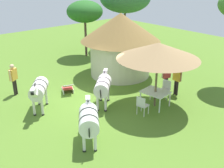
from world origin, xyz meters
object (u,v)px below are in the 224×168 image
at_px(guest_beside_umbrella, 166,75).
at_px(standing_watcher, 13,77).
at_px(patio_dining_table, 155,93).
at_px(thatched_hut, 120,41).
at_px(guest_behind_table, 177,78).
at_px(patio_chair_near_hut, 142,104).
at_px(zebra_nearest_camera, 103,86).
at_px(zebra_by_umbrella, 89,119).
at_px(patio_chair_east_end, 166,88).
at_px(acacia_tree_left_background, 85,12).
at_px(striped_lounge_chair, 68,88).
at_px(shade_umbrella, 158,51).
at_px(zebra_toward_hut, 39,90).

height_order(guest_beside_umbrella, standing_watcher, standing_watcher).
height_order(patio_dining_table, guest_beside_umbrella, guest_beside_umbrella).
bearing_deg(thatched_hut, guest_behind_table, 3.00).
relative_size(patio_chair_near_hut, zebra_nearest_camera, 0.54).
bearing_deg(zebra_by_umbrella, patio_chair_east_end, 41.64).
relative_size(guest_behind_table, acacia_tree_left_background, 0.39).
bearing_deg(guest_beside_umbrella, zebra_nearest_camera, -178.30).
height_order(patio_chair_east_end, striped_lounge_chair, patio_chair_east_end).
bearing_deg(acacia_tree_left_background, patio_chair_east_end, -8.12).
height_order(patio_chair_near_hut, zebra_by_umbrella, zebra_by_umbrella).
bearing_deg(zebra_nearest_camera, shade_umbrella, 4.34).
bearing_deg(patio_dining_table, guest_behind_table, 93.96).
relative_size(guest_behind_table, striped_lounge_chair, 1.65).
relative_size(guest_beside_umbrella, zebra_nearest_camera, 0.94).
height_order(patio_chair_east_end, zebra_by_umbrella, zebra_by_umbrella).
bearing_deg(guest_beside_umbrella, zebra_toward_hut, 174.68).
bearing_deg(standing_watcher, acacia_tree_left_background, 169.41).
xyz_separation_m(guest_behind_table, zebra_nearest_camera, (-1.54, -3.62, 0.07)).
relative_size(thatched_hut, zebra_nearest_camera, 2.83).
xyz_separation_m(striped_lounge_chair, zebra_nearest_camera, (2.36, 0.52, 0.77)).
height_order(patio_chair_east_end, standing_watcher, standing_watcher).
height_order(patio_chair_near_hut, acacia_tree_left_background, acacia_tree_left_background).
height_order(patio_dining_table, zebra_toward_hut, zebra_toward_hut).
distance_m(striped_lounge_chair, zebra_toward_hut, 2.33).
height_order(thatched_hut, standing_watcher, thatched_hut).
relative_size(guest_beside_umbrella, zebra_toward_hut, 0.89).
distance_m(guest_beside_umbrella, zebra_by_umbrella, 5.91).
bearing_deg(zebra_toward_hut, shade_umbrella, -178.30).
bearing_deg(patio_chair_east_end, shade_umbrella, 90.00).
height_order(zebra_nearest_camera, zebra_by_umbrella, zebra_nearest_camera).
bearing_deg(guest_beside_umbrella, acacia_tree_left_background, 101.91).
distance_m(standing_watcher, zebra_toward_hut, 2.41).
bearing_deg(guest_beside_umbrella, patio_chair_near_hut, -144.99).
bearing_deg(thatched_hut, patio_chair_east_end, -6.74).
bearing_deg(shade_umbrella, thatched_hut, 159.46).
distance_m(zebra_by_umbrella, acacia_tree_left_background, 11.49).
relative_size(patio_dining_table, striped_lounge_chair, 1.39).
xyz_separation_m(shade_umbrella, zebra_nearest_camera, (-1.66, -1.83, -1.71)).
xyz_separation_m(guest_beside_umbrella, standing_watcher, (-4.82, -6.24, 0.06)).
bearing_deg(striped_lounge_chair, patio_chair_east_end, -25.25).
relative_size(thatched_hut, striped_lounge_chair, 4.97).
distance_m(thatched_hut, shade_umbrella, 4.54).
relative_size(patio_dining_table, patio_chair_near_hut, 1.47).
distance_m(shade_umbrella, striped_lounge_chair, 5.27).
bearing_deg(shade_umbrella, patio_chair_east_end, 103.52).
bearing_deg(patio_dining_table, shade_umbrella, 45.00).
height_order(shade_umbrella, guest_behind_table, shade_umbrella).
xyz_separation_m(striped_lounge_chair, zebra_toward_hut, (0.86, -2.01, 0.79)).
bearing_deg(zebra_nearest_camera, standing_watcher, 171.64).
bearing_deg(shade_umbrella, patio_dining_table, -135.00).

